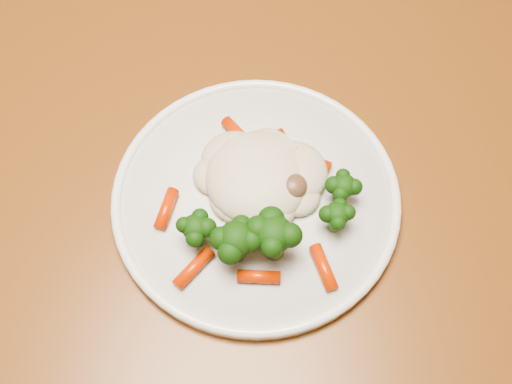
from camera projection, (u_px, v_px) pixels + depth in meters
The scene contains 3 objects.
dining_table at pixel (310, 199), 0.75m from camera, with size 1.33×1.01×0.75m.
plate at pixel (256, 199), 0.63m from camera, with size 0.28×0.28×0.01m, color white.
meal at pixel (261, 196), 0.60m from camera, with size 0.19×0.19×0.05m.
Camera 1 is at (0.22, -0.04, 1.31)m, focal length 45.00 mm.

